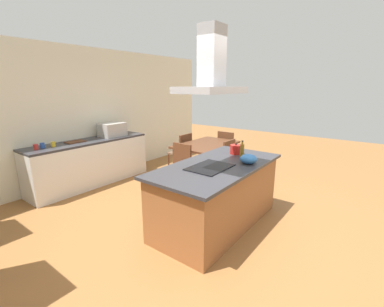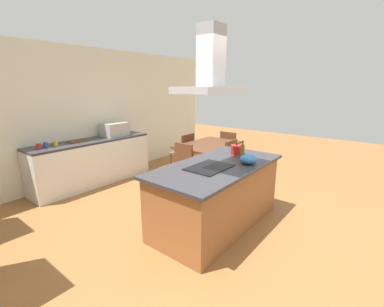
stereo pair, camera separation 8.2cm
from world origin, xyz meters
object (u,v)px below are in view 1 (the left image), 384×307
chair_facing_back_wall (182,150)px  coffee_mug_yellow (53,144)px  tea_kettle (236,149)px  range_hood (212,72)px  olive_oil_bottle (242,151)px  mixing_bowl (248,159)px  coffee_mug_red (36,147)px  chair_at_left_end (179,164)px  chair_at_right_end (227,147)px  dining_table (206,147)px  cooktop (210,167)px  chair_facing_island (234,160)px  countertop_microwave (112,130)px  cutting_board (75,142)px  coffee_mug_blue (42,145)px

chair_facing_back_wall → coffee_mug_yellow: bearing=158.6°
tea_kettle → range_hood: size_ratio=0.26×
olive_oil_bottle → mixing_bowl: olive_oil_bottle is taller
olive_oil_bottle → chair_facing_back_wall: 2.36m
mixing_bowl → coffee_mug_red: 3.51m
chair_at_left_end → chair_at_right_end: (1.83, 0.00, 0.00)m
dining_table → chair_at_left_end: 0.93m
cooktop → chair_at_left_end: size_ratio=0.67×
chair_at_right_end → chair_facing_island: same height
countertop_microwave → chair_at_right_end: 2.69m
coffee_mug_yellow → range_hood: range_hood is taller
tea_kettle → mixing_bowl: (-0.37, -0.39, -0.01)m
cooktop → mixing_bowl: 0.58m
dining_table → chair_at_right_end: 0.93m
cooktop → dining_table: (1.76, 1.26, -0.24)m
cutting_board → chair_facing_island: 3.09m
countertop_microwave → chair_facing_back_wall: 1.60m
chair_at_left_end → range_hood: 2.20m
countertop_microwave → dining_table: bearing=-54.3°
tea_kettle → dining_table: size_ratio=0.17×
chair_at_right_end → chair_facing_island: 1.13m
countertop_microwave → chair_facing_back_wall: countertop_microwave is taller
dining_table → chair_at_left_end: size_ratio=1.57×
mixing_bowl → chair_facing_island: (1.28, 0.91, -0.46)m
cooktop → coffee_mug_yellow: (-0.66, 2.87, 0.04)m
tea_kettle → chair_facing_back_wall: 2.11m
tea_kettle → chair_facing_back_wall: bearing=63.9°
coffee_mug_blue → chair_facing_back_wall: (2.58, -1.00, -0.44)m
cooktop → chair_facing_island: size_ratio=0.67×
chair_facing_island → cutting_board: bearing=130.2°
cooktop → range_hood: bearing=0.0°
cutting_board → chair_at_right_end: 3.37m
tea_kettle → countertop_microwave: countertop_microwave is taller
olive_oil_bottle → coffee_mug_blue: (-1.49, 3.04, -0.07)m
olive_oil_bottle → coffee_mug_yellow: olive_oil_bottle is taller
chair_facing_island → range_hood: (-1.76, -0.59, 1.59)m
olive_oil_bottle → cutting_board: 3.18m
cutting_board → chair_at_right_end: size_ratio=0.38×
coffee_mug_blue → coffee_mug_red: bearing=-167.1°
tea_kettle → countertop_microwave: bearing=95.3°
coffee_mug_blue → tea_kettle: bearing=-59.6°
chair_at_right_end → countertop_microwave: bearing=142.0°
mixing_bowl → chair_at_left_end: mixing_bowl is taller
cooktop → olive_oil_bottle: size_ratio=2.27×
tea_kettle → chair_at_right_end: bearing=33.0°
tea_kettle → coffee_mug_yellow: 3.18m
tea_kettle → olive_oil_bottle: olive_oil_bottle is taller
mixing_bowl → chair_at_right_end: bearing=35.6°
coffee_mug_yellow → chair_at_left_end: (1.50, -1.61, -0.44)m
coffee_mug_yellow → chair_facing_island: bearing=-43.3°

